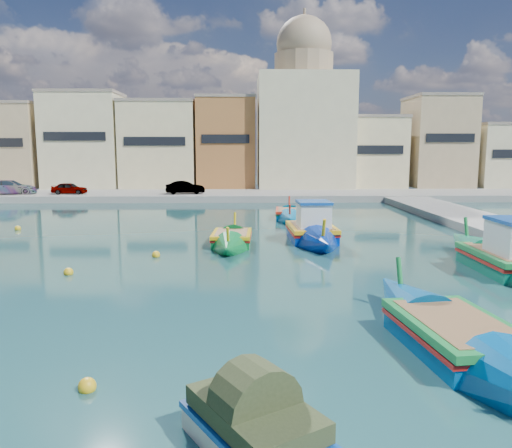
# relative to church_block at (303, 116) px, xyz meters

# --- Properties ---
(ground) EXTENTS (160.00, 160.00, 0.00)m
(ground) POSITION_rel_church_block_xyz_m (-10.00, -40.00, -8.41)
(ground) COLOR #123438
(ground) RESTS_ON ground
(north_quay) EXTENTS (80.00, 8.00, 0.60)m
(north_quay) POSITION_rel_church_block_xyz_m (-10.00, -8.00, -8.11)
(north_quay) COLOR gray
(north_quay) RESTS_ON ground
(north_townhouses) EXTENTS (83.20, 7.87, 10.19)m
(north_townhouses) POSITION_rel_church_block_xyz_m (-3.32, -0.64, -3.41)
(north_townhouses) COLOR beige
(north_townhouses) RESTS_ON ground
(church_block) EXTENTS (10.00, 10.00, 19.10)m
(church_block) POSITION_rel_church_block_xyz_m (0.00, 0.00, 0.00)
(church_block) COLOR beige
(church_block) RESTS_ON ground
(parked_cars) EXTENTS (20.44, 2.76, 1.32)m
(parked_cars) POSITION_rel_church_block_xyz_m (-22.84, -9.50, -7.19)
(parked_cars) COLOR #4C1919
(parked_cars) RESTS_ON north_quay
(luzzu_turquoise_cabin) EXTENTS (2.38, 10.37, 3.33)m
(luzzu_turquoise_cabin) POSITION_rel_church_block_xyz_m (3.68, -37.47, -8.01)
(luzzu_turquoise_cabin) COLOR #0B7557
(luzzu_turquoise_cabin) RESTS_ON ground
(luzzu_blue_cabin) EXTENTS (2.54, 9.18, 3.23)m
(luzzu_blue_cabin) POSITION_rel_church_block_xyz_m (-3.00, -30.49, -8.01)
(luzzu_blue_cabin) COLOR #002AA0
(luzzu_blue_cabin) RESTS_ON ground
(luzzu_cyan_mid) EXTENTS (2.41, 7.74, 2.25)m
(luzzu_cyan_mid) POSITION_rel_church_block_xyz_m (-3.42, -22.10, -8.17)
(luzzu_cyan_mid) COLOR #0069A4
(luzzu_cyan_mid) RESTS_ON ground
(luzzu_green) EXTENTS (2.12, 7.19, 2.24)m
(luzzu_green) POSITION_rel_church_block_xyz_m (-7.15, -31.66, -8.17)
(luzzu_green) COLOR #0B7632
(luzzu_green) RESTS_ON ground
(luzzu_blue_south) EXTENTS (3.13, 9.53, 2.70)m
(luzzu_blue_south) POSITION_rel_church_block_xyz_m (-1.53, -45.06, -8.13)
(luzzu_blue_south) COLOR #00559F
(luzzu_blue_south) RESTS_ON ground
(tender_near) EXTENTS (2.57, 2.96, 1.29)m
(tender_near) POSITION_rel_church_block_xyz_m (-6.36, -48.91, -8.01)
(tender_near) COLOR beige
(tender_near) RESTS_ON ground
(mooring_buoys) EXTENTS (27.24, 27.56, 0.36)m
(mooring_buoys) POSITION_rel_church_block_xyz_m (-8.34, -33.94, -8.33)
(mooring_buoys) COLOR gold
(mooring_buoys) RESTS_ON ground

